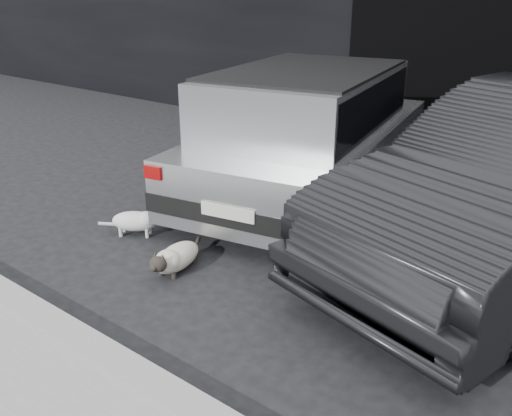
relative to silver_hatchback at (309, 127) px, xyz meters
The scene contains 6 objects.
ground 1.43m from the silver_hatchback, 90.79° to the right, with size 80.00×80.00×0.00m, color black.
garage_opening 3.04m from the silver_hatchback, 70.94° to the left, with size 4.00×0.10×2.60m, color black.
curb 3.95m from the silver_hatchback, 75.26° to the right, with size 18.00×0.25×0.12m, color gray.
silver_hatchback is the anchor object (origin of this frame).
cat_siamese 2.59m from the silver_hatchback, 86.96° to the right, with size 0.39×0.84×0.30m.
cat_white 2.38m from the silver_hatchback, 109.29° to the right, with size 0.62×0.49×0.34m.
Camera 1 is at (3.48, -4.40, 2.48)m, focal length 38.00 mm.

